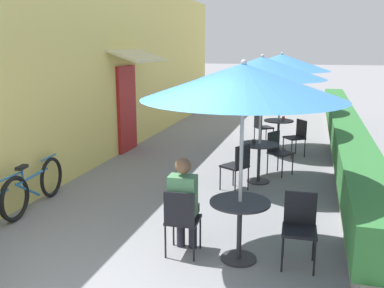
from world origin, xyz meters
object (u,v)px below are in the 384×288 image
object	(u,v)px
coffee_cup_far	(283,118)
bicycle_second	(34,186)
cafe_chair_mid_right	(278,149)
cafe_chair_far_left	(297,135)
patio_table_near	(240,219)
patio_umbrella_far	(281,62)
coffee_cup_mid	(254,142)
patio_umbrella_near	(243,82)
seated_patron_near_left	(184,201)
cafe_chair_mid_left	(238,164)
cafe_chair_far_right	(262,125)
cafe_chair_near_left	(182,217)
patio_table_mid	(259,155)
patio_umbrella_mid	(262,68)
cafe_chair_near_right	(300,223)
patio_table_far	(278,129)

from	to	relation	value
coffee_cup_far	bicycle_second	xyz separation A→B (m)	(-3.56, -5.19, -0.44)
cafe_chair_mid_right	cafe_chair_far_left	distance (m)	1.63
patio_table_near	patio_umbrella_far	world-z (taller)	patio_umbrella_far
coffee_cup_mid	coffee_cup_far	distance (m)	2.93
patio_umbrella_near	seated_patron_near_left	world-z (taller)	patio_umbrella_near
patio_umbrella_near	cafe_chair_mid_right	distance (m)	4.15
seated_patron_near_left	cafe_chair_mid_left	xyz separation A→B (m)	(0.25, 2.51, -0.17)
patio_umbrella_near	cafe_chair_far_right	bearing A→B (deg)	94.45
cafe_chair_mid_left	coffee_cup_far	bearing A→B (deg)	22.10
cafe_chair_near_left	patio_table_mid	xyz separation A→B (m)	(0.54, 3.26, 0.02)
patio_umbrella_mid	cafe_chair_mid_right	distance (m)	1.81
patio_table_mid	cafe_chair_mid_right	size ratio (longest dim) A/B	0.87
bicycle_second	patio_umbrella_far	bearing A→B (deg)	50.66
coffee_cup_mid	cafe_chair_mid_left	bearing A→B (deg)	-108.97
cafe_chair_near_right	cafe_chair_mid_right	world-z (taller)	same
patio_table_near	cafe_chair_near_left	world-z (taller)	cafe_chair_near_left
cafe_chair_near_right	patio_umbrella_far	bearing A→B (deg)	-85.02
cafe_chair_mid_left	cafe_chair_mid_right	distance (m)	1.42
patio_table_near	bicycle_second	distance (m)	3.57
patio_umbrella_mid	cafe_chair_far_right	distance (m)	3.70
cafe_chair_near_right	coffee_cup_mid	world-z (taller)	cafe_chair_near_right
cafe_chair_far_right	patio_umbrella_mid	bearing A→B (deg)	-30.66
patio_umbrella_mid	cafe_chair_mid_right	size ratio (longest dim) A/B	2.79
patio_umbrella_far	patio_umbrella_near	bearing A→B (deg)	-89.81
patio_table_mid	patio_table_far	size ratio (longest dim) A/B	1.00
cafe_chair_mid_left	patio_umbrella_far	size ratio (longest dim) A/B	0.36
cafe_chair_near_left	bicycle_second	xyz separation A→B (m)	(-2.77, 0.92, -0.15)
patio_table_mid	patio_umbrella_mid	size ratio (longest dim) A/B	0.31
patio_table_near	bicycle_second	bearing A→B (deg)	166.75
patio_umbrella_near	cafe_chair_mid_left	world-z (taller)	patio_umbrella_near
cafe_chair_near_left	coffee_cup_mid	bearing A→B (deg)	80.01
patio_table_far	patio_umbrella_far	distance (m)	1.64
coffee_cup_mid	patio_table_far	world-z (taller)	coffee_cup_mid
patio_umbrella_near	patio_umbrella_far	bearing A→B (deg)	90.19
coffee_cup_mid	bicycle_second	distance (m)	3.96
patio_umbrella_far	bicycle_second	xyz separation A→B (m)	(-3.45, -5.11, -1.82)
patio_table_near	patio_umbrella_far	bearing A→B (deg)	90.19
coffee_cup_far	cafe_chair_near_left	bearing A→B (deg)	-97.36
patio_table_near	cafe_chair_mid_right	world-z (taller)	cafe_chair_mid_right
patio_table_mid	cafe_chair_far_right	world-z (taller)	cafe_chair_far_right
bicycle_second	patio_table_far	bearing A→B (deg)	50.66
patio_table_near	cafe_chair_near_right	world-z (taller)	cafe_chair_near_right
coffee_cup_mid	patio_table_far	xyz separation A→B (m)	(0.24, 2.83, -0.27)
coffee_cup_mid	cafe_chair_far_right	xyz separation A→B (m)	(-0.24, 3.35, -0.29)
cafe_chair_near_right	cafe_chair_far_right	world-z (taller)	same
patio_table_near	cafe_chair_mid_right	bearing A→B (deg)	87.94
patio_umbrella_near	coffee_cup_mid	world-z (taller)	patio_umbrella_near
patio_umbrella_near	cafe_chair_near_right	world-z (taller)	patio_umbrella_near
seated_patron_near_left	coffee_cup_far	xyz separation A→B (m)	(0.79, 6.00, 0.12)
cafe_chair_near_right	cafe_chair_mid_right	xyz separation A→B (m)	(-0.57, 3.70, 0.00)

